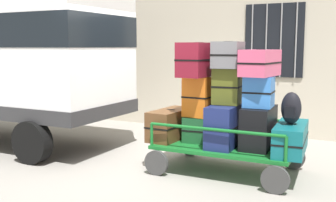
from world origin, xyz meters
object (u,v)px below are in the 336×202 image
Objects in this scene: suitcase_midleft_middle at (197,97)px; van at (10,56)px; suitcase_center_bottom at (226,125)px; suitcase_midleft_top at (199,60)px; suitcase_center_middle at (228,86)px; suitcase_center_top at (228,55)px; suitcase_midright_bottom at (259,127)px; suitcase_midright_middle at (259,92)px; backpack at (291,108)px; luggage_cart at (226,149)px; suitcase_right_bottom at (291,138)px; suitcase_midright_top at (260,63)px; suitcase_left_bottom at (171,124)px; suitcase_midleft_bottom at (198,129)px.

van is at bearing 179.84° from suitcase_midleft_middle.
suitcase_midleft_top is at bearing 173.44° from suitcase_center_bottom.
suitcase_center_top is at bearing -90.00° from suitcase_center_middle.
suitcase_midright_bottom is (0.47, 0.04, -0.58)m from suitcase_center_middle.
suitcase_midright_middle is (0.93, -0.03, -0.44)m from suitcase_midleft_top.
backpack is at bearing -2.76° from suitcase_center_middle.
backpack is (0.93, -0.05, 0.69)m from luggage_cart.
van reaches higher than suitcase_midright_bottom.
suitcase_right_bottom is 2.46× the size of backpack.
suitcase_midright_bottom is (0.93, 0.01, -0.96)m from suitcase_midleft_top.
suitcase_center_middle is 0.58m from suitcase_midright_top.
suitcase_right_bottom is at bearing 80.81° from backpack.
suitcase_right_bottom is at bearing -6.55° from suitcase_midright_bottom.
suitcase_center_middle reaches higher than suitcase_midright_middle.
suitcase_midright_middle is at bearing -0.54° from suitcase_left_bottom.
van is at bearing -179.77° from suitcase_center_top.
suitcase_midleft_top is at bearing 176.54° from suitcase_center_middle.
suitcase_midright_bottom is (4.85, 0.06, -0.98)m from van.
suitcase_midright_bottom is (1.40, 0.03, 0.07)m from suitcase_left_bottom.
suitcase_left_bottom is 1.98× the size of suitcase_midleft_bottom.
luggage_cart is 0.54m from suitcase_midleft_bottom.
suitcase_left_bottom is at bearing -177.55° from suitcase_midleft_bottom.
suitcase_center_middle is at bearing 0.27° from van.
luggage_cart is at bearing 176.92° from backpack.
suitcase_midleft_middle is 0.79m from suitcase_center_top.
backpack reaches higher than suitcase_left_bottom.
suitcase_midleft_top is 1.76m from suitcase_right_bottom.
suitcase_center_top is 0.70m from suitcase_midright_middle.
suitcase_center_middle is 0.68× the size of suitcase_midright_bottom.
suitcase_midleft_bottom is at bearing 90.00° from suitcase_midleft_middle.
van is 4.82× the size of suitcase_center_bottom.
suitcase_center_middle is 0.96× the size of suitcase_center_top.
suitcase_midright_bottom is at bearing 5.53° from suitcase_center_top.
suitcase_midright_bottom is at bearing 4.51° from luggage_cart.
suitcase_center_middle is (0.47, -0.03, 0.68)m from suitcase_midleft_bottom.
suitcase_center_bottom reaches higher than suitcase_right_bottom.
suitcase_midleft_middle reaches higher than suitcase_midright_bottom.
suitcase_midleft_top is (-0.47, 0.02, 1.33)m from luggage_cart.
van is 5.84× the size of suitcase_midright_bottom.
suitcase_center_middle is at bearing 179.44° from suitcase_midright_middle.
suitcase_center_middle is at bearing -3.51° from suitcase_midleft_bottom.
suitcase_center_middle is 0.46m from suitcase_center_top.
van is at bearing -179.51° from suitcase_left_bottom.
van is at bearing -179.90° from suitcase_right_bottom.
suitcase_midleft_middle is (0.47, -0.04, 0.47)m from suitcase_left_bottom.
suitcase_left_bottom is at bearing 179.28° from suitcase_center_top.
van is 10.33× the size of backpack.
luggage_cart is 1.41m from suitcase_center_top.
suitcase_midright_middle is (-0.00, -0.05, 0.52)m from suitcase_midright_bottom.
backpack is at bearing -4.97° from suitcase_midright_middle.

